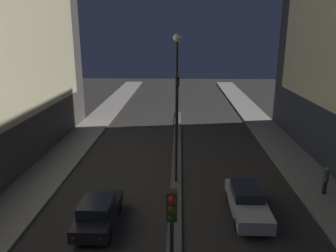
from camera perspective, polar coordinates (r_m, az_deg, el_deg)
name	(u,v)px	position (r m, az deg, el deg)	size (l,w,h in m)	color
median_strip	(176,165)	(24.18, 1.49, -6.82)	(0.70, 33.58, 0.13)	#56544F
traffic_light_near	(172,234)	(9.98, 0.66, -18.25)	(0.32, 0.42, 4.99)	black
traffic_light_mid	(178,90)	(33.97, 1.75, 6.32)	(0.32, 0.42, 4.99)	black
street_lamp	(177,93)	(19.79, 1.51, 5.84)	(0.46, 0.46, 9.22)	black
car_left_lane	(98,212)	(17.25, -12.09, -14.47)	(1.77, 4.24, 1.53)	black
car_right_lane	(247,201)	(18.33, 13.63, -12.65)	(1.75, 4.74, 1.49)	#B2B2B7
pedestrian_on_right_sidewalk	(326,180)	(21.65, 25.76, -8.42)	(0.32, 0.32, 1.68)	black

